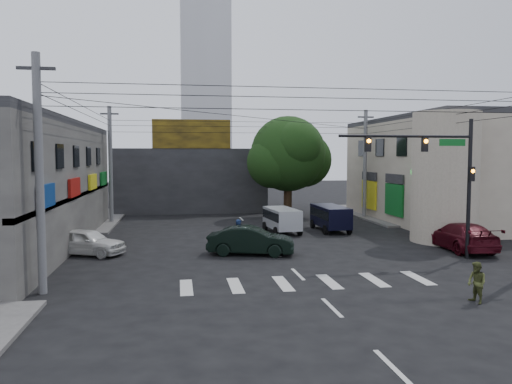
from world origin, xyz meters
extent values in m
plane|color=black|center=(0.00, 0.00, 0.00)|extent=(160.00, 160.00, 0.00)
cube|color=#514F4C|center=(-18.00, 18.00, 0.07)|extent=(16.00, 16.00, 0.15)
cube|color=#514F4C|center=(18.00, 18.00, 0.07)|extent=(16.00, 16.00, 0.15)
cube|color=gray|center=(18.00, 13.00, 4.00)|extent=(14.00, 18.00, 8.00)
cylinder|color=gray|center=(11.00, 4.00, 4.00)|extent=(4.00, 4.00, 8.00)
cube|color=#232326|center=(-4.00, 26.00, 3.00)|extent=(14.00, 10.00, 6.00)
cube|color=olive|center=(-4.00, 21.10, 7.30)|extent=(7.00, 0.30, 2.60)
cube|color=silver|center=(0.00, 70.00, 22.00)|extent=(9.00, 9.00, 44.00)
cylinder|color=black|center=(4.00, 17.00, 2.20)|extent=(0.70, 0.70, 4.40)
sphere|color=black|center=(4.00, 17.00, 5.50)|extent=(6.40, 6.40, 6.40)
cylinder|color=black|center=(9.50, -1.00, 3.60)|extent=(0.20, 0.20, 7.20)
cylinder|color=black|center=(6.00, -1.00, 6.30)|extent=(7.00, 0.14, 0.14)
cube|color=black|center=(7.00, -1.00, 5.90)|extent=(0.28, 0.22, 0.75)
cube|color=black|center=(4.00, -1.00, 5.90)|extent=(0.28, 0.22, 0.75)
sphere|color=orange|center=(7.00, -1.14, 6.05)|extent=(0.20, 0.20, 0.20)
sphere|color=orange|center=(4.00, -1.14, 6.05)|extent=(0.20, 0.20, 0.20)
cube|color=#0D5D1E|center=(8.50, -1.00, 6.00)|extent=(1.40, 0.06, 0.35)
cylinder|color=#59595B|center=(-10.50, -4.50, 4.60)|extent=(0.32, 0.32, 9.20)
cylinder|color=#59595B|center=(-10.50, 16.00, 4.60)|extent=(0.32, 0.32, 9.20)
cylinder|color=#59595B|center=(10.50, 16.00, 4.60)|extent=(0.32, 0.32, 9.20)
imported|color=black|center=(-1.43, 1.78, 0.76)|extent=(3.81, 5.40, 1.53)
imported|color=silver|center=(-10.16, 3.08, 0.71)|extent=(4.87, 5.47, 1.43)
imported|color=#3F0912|center=(10.50, 1.25, 0.79)|extent=(2.74, 5.63, 1.57)
imported|color=#132245|center=(-1.94, 2.89, 0.89)|extent=(0.77, 0.61, 1.78)
imported|color=#414721|center=(5.33, -8.29, 0.75)|extent=(0.91, 0.80, 1.50)
camera|label=1|loc=(-5.30, -24.52, 5.32)|focal=35.00mm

